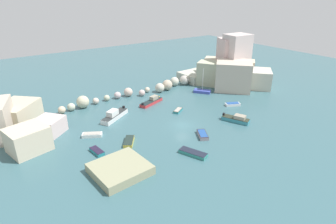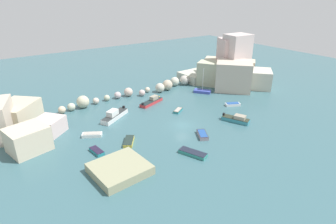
% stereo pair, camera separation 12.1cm
% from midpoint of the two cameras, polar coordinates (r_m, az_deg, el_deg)
% --- Properties ---
extents(cove_water, '(160.00, 160.00, 0.00)m').
position_cam_midpoint_polar(cove_water, '(52.75, 3.00, -2.69)').
color(cove_water, '#3A626A').
rests_on(cove_water, ground).
extents(cliff_headland_right, '(21.60, 22.35, 12.88)m').
position_cam_midpoint_polar(cliff_headland_right, '(77.48, 12.61, 8.62)').
color(cliff_headland_right, beige).
rests_on(cliff_headland_right, ground).
extents(rock_breakwater, '(38.80, 4.23, 2.66)m').
position_cam_midpoint_polar(rock_breakwater, '(68.99, -3.80, 4.79)').
color(rock_breakwater, beige).
rests_on(rock_breakwater, ground).
extents(stone_dock, '(7.76, 7.37, 1.27)m').
position_cam_midpoint_polar(stone_dock, '(40.13, -9.67, -11.31)').
color(stone_dock, '#999A77').
rests_on(stone_dock, ground).
extents(channel_buoy, '(0.62, 0.62, 0.62)m').
position_cam_midpoint_polar(channel_buoy, '(65.25, -1.76, 2.95)').
color(channel_buoy, gold).
rests_on(channel_buoy, cove_water).
extents(moored_boat_0, '(4.05, 4.41, 6.12)m').
position_cam_midpoint_polar(moored_boat_0, '(69.78, 7.04, 4.22)').
color(moored_boat_0, '#3C4CAD').
rests_on(moored_boat_0, cove_water).
extents(moored_boat_1, '(3.55, 2.81, 0.67)m').
position_cam_midpoint_polar(moored_boat_1, '(50.39, -15.08, -4.48)').
color(moored_boat_1, white).
rests_on(moored_boat_1, cove_water).
extents(moored_boat_2, '(3.64, 5.43, 1.47)m').
position_cam_midpoint_polar(moored_boat_2, '(55.39, 13.78, -1.40)').
color(moored_boat_2, teal).
rests_on(moored_boat_2, cove_water).
extents(moored_boat_3, '(2.90, 3.66, 0.61)m').
position_cam_midpoint_polar(moored_boat_3, '(49.10, 7.08, -4.58)').
color(moored_boat_3, gray).
rests_on(moored_boat_3, cove_water).
extents(moored_boat_4, '(3.18, 3.68, 0.59)m').
position_cam_midpoint_polar(moored_boat_4, '(47.16, -7.88, -5.92)').
color(moored_boat_4, gold).
rests_on(moored_boat_4, cove_water).
extents(moored_boat_5, '(3.43, 2.54, 0.61)m').
position_cam_midpoint_polar(moored_boat_5, '(62.97, 13.05, 1.52)').
color(moored_boat_5, white).
rests_on(moored_boat_5, cove_water).
extents(moored_boat_6, '(6.86, 5.12, 1.96)m').
position_cam_midpoint_polar(moored_boat_6, '(56.02, -10.78, -0.68)').
color(moored_boat_6, silver).
rests_on(moored_boat_6, cove_water).
extents(moored_boat_7, '(1.40, 2.42, 0.56)m').
position_cam_midpoint_polar(moored_boat_7, '(41.71, -11.72, -10.56)').
color(moored_boat_7, gray).
rests_on(moored_boat_7, cove_water).
extents(moored_boat_8, '(3.02, 2.49, 0.45)m').
position_cam_midpoint_polar(moored_boat_8, '(58.51, 2.11, 0.34)').
color(moored_boat_8, teal).
rests_on(moored_boat_8, cove_water).
extents(moored_boat_9, '(3.02, 4.63, 0.59)m').
position_cam_midpoint_polar(moored_boat_9, '(43.78, 5.14, -8.31)').
color(moored_boat_9, teal).
rests_on(moored_boat_9, cove_water).
extents(moored_boat_10, '(6.40, 3.72, 1.52)m').
position_cam_midpoint_polar(moored_boat_10, '(62.56, -3.26, 2.17)').
color(moored_boat_10, '#C73437').
rests_on(moored_boat_10, cove_water).
extents(moored_boat_11, '(1.53, 2.97, 0.55)m').
position_cam_midpoint_polar(moored_boat_11, '(45.49, -14.18, -7.70)').
color(moored_boat_11, teal).
rests_on(moored_boat_11, cove_water).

